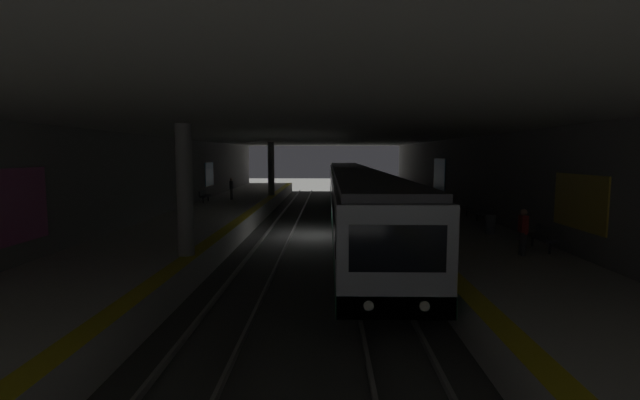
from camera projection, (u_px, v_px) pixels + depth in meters
name	position (u px, v px, depth m)	size (l,w,h in m)	color
ground_plane	(318.00, 235.00, 25.27)	(120.00, 120.00, 0.00)	#42423F
track_left	(357.00, 234.00, 25.22)	(60.00, 1.53, 0.16)	gray
track_right	(279.00, 234.00, 25.30)	(60.00, 1.53, 0.16)	gray
platform_left	(434.00, 227.00, 25.09)	(60.00, 5.30, 1.06)	beige
platform_right	(202.00, 226.00, 25.34)	(60.00, 5.30, 1.06)	beige
wall_left	(487.00, 186.00, 24.81)	(60.00, 0.56, 5.60)	slate
wall_right	(150.00, 186.00, 25.16)	(60.00, 0.56, 5.60)	slate
ceiling_slab	(318.00, 132.00, 24.68)	(60.00, 19.40, 0.40)	#ADAAA3
pillar_near	(185.00, 190.00, 15.40)	(0.56, 0.56, 4.55)	gray
pillar_far	(271.00, 169.00, 38.46)	(0.56, 0.56, 4.55)	gray
metro_train	(352.00, 192.00, 30.03)	(39.73, 2.83, 3.49)	#B7BCC6
bench_left_near	(544.00, 236.00, 16.43)	(1.70, 0.47, 0.86)	#262628
bench_left_mid	(483.00, 213.00, 22.84)	(1.70, 0.47, 0.86)	#262628
bench_left_far	(465.00, 206.00, 25.98)	(1.70, 0.47, 0.86)	#262628
bench_right_mid	(204.00, 195.00, 32.87)	(1.70, 0.47, 0.86)	#262628
person_waiting_near	(523.00, 230.00, 15.49)	(0.60, 0.22, 1.63)	#353535
person_walking_mid	(231.00, 188.00, 34.77)	(0.60, 0.23, 1.67)	#424242
suitcase_rolling	(448.00, 203.00, 29.08)	(0.41, 0.21, 1.01)	navy
backpack_on_floor	(435.00, 203.00, 30.45)	(0.30, 0.20, 0.40)	#1E512D
trash_bin	(490.00, 224.00, 19.80)	(0.44, 0.44, 0.85)	#595B5E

